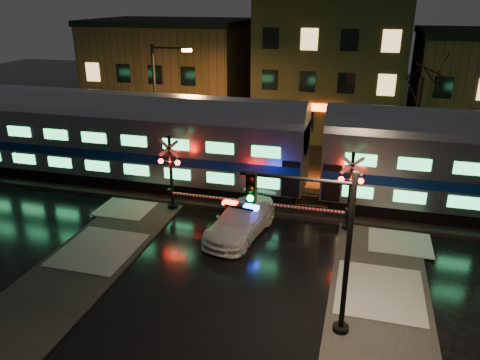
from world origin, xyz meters
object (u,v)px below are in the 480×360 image
Objects in this scene: streetlight at (159,99)px; crossing_signal_left at (177,181)px; crossing_signal_right at (342,199)px; traffic_light at (319,250)px; police_car at (241,221)px.

crossing_signal_left is at bearing -59.95° from streetlight.
traffic_light is at bearing -92.75° from crossing_signal_right.
crossing_signal_right is 14.91m from streetlight.
traffic_light is (-0.39, -8.21, 1.56)m from crossing_signal_right.
traffic_light is 0.74× the size of streetlight.
streetlight is (-3.87, 6.69, 3.09)m from crossing_signal_left.
crossing_signal_left is 8.32m from streetlight.
streetlight is at bearing 152.69° from crossing_signal_right.
crossing_signal_right is at bearing -0.01° from crossing_signal_left.
streetlight reaches higher than crossing_signal_left.
crossing_signal_left is (-9.09, 0.00, 0.04)m from crossing_signal_right.
traffic_light reaches higher than police_car.
crossing_signal_left is at bearing 166.51° from police_car.
police_car is 12.42m from streetlight.
police_car is at bearing -23.40° from crossing_signal_left.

